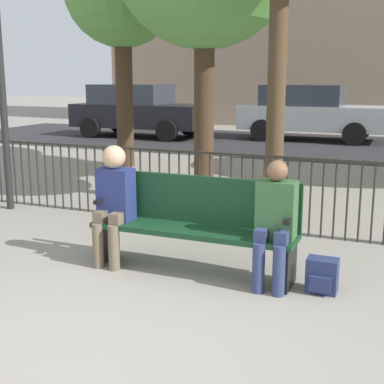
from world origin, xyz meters
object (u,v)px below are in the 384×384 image
(seated_person_1, at_px, (275,218))
(parked_car_0, at_px, (310,112))
(parked_car_1, at_px, (138,110))
(park_bench, at_px, (195,221))
(backpack, at_px, (322,276))
(seated_person_0, at_px, (114,198))

(seated_person_1, xyz_separation_m, parked_car_0, (-1.84, 11.56, 0.20))
(parked_car_1, bearing_deg, park_bench, -59.10)
(seated_person_1, bearing_deg, parked_car_0, 99.04)
(park_bench, relative_size, backpack, 6.53)
(seated_person_0, relative_size, seated_person_1, 1.04)
(park_bench, distance_m, parked_car_1, 11.97)
(backpack, bearing_deg, park_bench, 176.07)
(seated_person_1, bearing_deg, seated_person_0, 179.89)
(backpack, height_order, parked_car_0, parked_car_0)
(backpack, relative_size, parked_car_1, 0.07)
(seated_person_0, relative_size, backpack, 3.91)
(parked_car_0, bearing_deg, park_bench, -84.86)
(seated_person_1, bearing_deg, parked_car_1, 123.78)
(parked_car_1, bearing_deg, backpack, -54.51)
(backpack, bearing_deg, seated_person_1, -173.43)
(parked_car_0, relative_size, parked_car_1, 1.00)
(park_bench, xyz_separation_m, backpack, (1.24, -0.08, -0.35))
(backpack, bearing_deg, parked_car_0, 101.13)
(park_bench, height_order, parked_car_1, parked_car_1)
(seated_person_1, relative_size, backpack, 3.75)
(park_bench, relative_size, seated_person_0, 1.67)
(backpack, bearing_deg, seated_person_0, -178.73)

